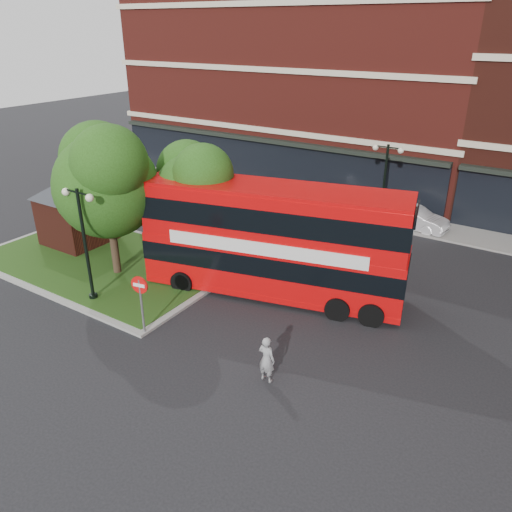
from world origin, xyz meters
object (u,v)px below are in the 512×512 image
Objects in this scene: car_silver at (322,199)px; car_white at (413,217)px; bus at (273,234)px; woman at (267,359)px.

car_white is (5.82, 0.00, -0.06)m from car_silver.
bus is 11.59m from car_silver.
woman is 16.27m from car_white.
car_silver is at bearing -66.01° from woman.
bus is 6.81× the size of woman.
bus is 2.84× the size of car_white.
bus is 2.69× the size of car_silver.
woman is 17.32m from car_silver.
car_white is at bearing -90.58° from car_silver.
car_silver is 5.82m from car_white.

